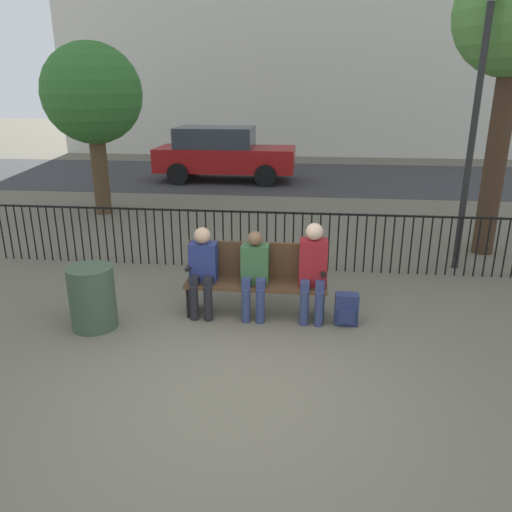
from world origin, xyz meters
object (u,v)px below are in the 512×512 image
object	(u,v)px
park_bench	(257,277)
parked_car_0	(223,153)
lamp_post	(479,92)
trash_bin	(92,298)
backpack	(346,310)
seated_person_1	(255,271)
seated_person_0	(203,267)
seated_person_2	(313,267)
tree_1	(92,95)

from	to	relation	value
park_bench	parked_car_0	size ratio (longest dim) A/B	0.43
lamp_post	trash_bin	xyz separation A→B (m)	(-4.94, -2.66, -2.32)
backpack	seated_person_1	bearing A→B (deg)	175.33
seated_person_0	lamp_post	distance (m)	4.75
seated_person_0	park_bench	bearing A→B (deg)	11.22
seated_person_1	trash_bin	distance (m)	1.99
seated_person_2	lamp_post	bearing A→B (deg)	42.98
seated_person_2	tree_1	distance (m)	7.25
tree_1	trash_bin	xyz separation A→B (m)	(2.19, -5.58, -2.22)
park_bench	parked_car_0	world-z (taller)	parked_car_0
seated_person_0	backpack	world-z (taller)	seated_person_0
tree_1	seated_person_1	bearing A→B (deg)	-51.08
seated_person_2	parked_car_0	size ratio (longest dim) A/B	0.30
park_bench	tree_1	distance (m)	6.76
seated_person_0	lamp_post	xyz separation A→B (m)	(3.69, 2.16, 2.06)
seated_person_0	seated_person_1	size ratio (longest dim) A/B	1.03
seated_person_1	tree_1	distance (m)	6.82
park_bench	trash_bin	size ratio (longest dim) A/B	2.31
park_bench	tree_1	world-z (taller)	tree_1
backpack	park_bench	bearing A→B (deg)	168.66
parked_car_0	seated_person_1	bearing A→B (deg)	-77.78
tree_1	lamp_post	size ratio (longest dim) A/B	0.89
backpack	tree_1	xyz separation A→B (m)	(-5.25, 5.17, 2.41)
seated_person_0	trash_bin	bearing A→B (deg)	-158.25
seated_person_0	tree_1	xyz separation A→B (m)	(-3.44, 5.07, 1.95)
seated_person_2	parked_car_0	world-z (taller)	parked_car_0
backpack	parked_car_0	xyz separation A→B (m)	(-3.21, 9.60, 0.65)
park_bench	trash_bin	bearing A→B (deg)	-161.76
backpack	tree_1	bearing A→B (deg)	135.42
parked_car_0	trash_bin	world-z (taller)	parked_car_0
seated_person_0	trash_bin	xyz separation A→B (m)	(-1.26, -0.50, -0.26)
parked_car_0	seated_person_0	bearing A→B (deg)	-81.60
seated_person_2	seated_person_1	bearing A→B (deg)	-179.43
seated_person_1	backpack	world-z (taller)	seated_person_1
seated_person_1	park_bench	bearing A→B (deg)	85.46
parked_car_0	lamp_post	bearing A→B (deg)	-55.27
tree_1	parked_car_0	distance (m)	5.19
backpack	lamp_post	bearing A→B (deg)	50.10
seated_person_0	tree_1	world-z (taller)	tree_1
backpack	seated_person_0	bearing A→B (deg)	176.97
park_bench	trash_bin	distance (m)	2.03
seated_person_1	parked_car_0	bearing A→B (deg)	102.22
seated_person_0	seated_person_1	distance (m)	0.66
park_bench	seated_person_2	distance (m)	0.75
seated_person_2	park_bench	bearing A→B (deg)	169.86
tree_1	trash_bin	world-z (taller)	tree_1
park_bench	seated_person_2	size ratio (longest dim) A/B	1.43
tree_1	lamp_post	bearing A→B (deg)	-22.23
lamp_post	seated_person_0	bearing A→B (deg)	-149.64
seated_person_0	seated_person_1	xyz separation A→B (m)	(0.66, -0.00, -0.02)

